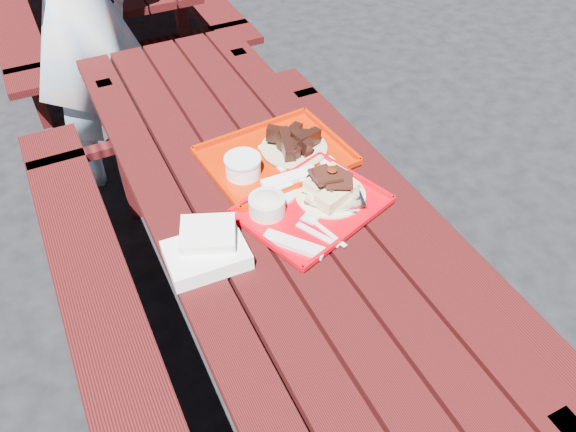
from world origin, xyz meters
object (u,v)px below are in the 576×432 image
object	(u,v)px
near_tray	(308,200)
person	(77,15)
picnic_table_near	(269,243)
far_tray	(275,157)

from	to	relation	value
near_tray	person	xyz separation A→B (m)	(-0.40, 1.46, 0.08)
picnic_table_near	far_tray	size ratio (longest dim) A/B	4.73
person	near_tray	bearing A→B (deg)	80.49
far_tray	near_tray	bearing A→B (deg)	-91.26
picnic_table_near	person	bearing A→B (deg)	102.00
near_tray	far_tray	xyz separation A→B (m)	(0.01, 0.25, -0.01)
near_tray	far_tray	distance (m)	0.25
person	far_tray	bearing A→B (deg)	83.71
near_tray	far_tray	bearing A→B (deg)	88.74
picnic_table_near	far_tray	bearing A→B (deg)	57.91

